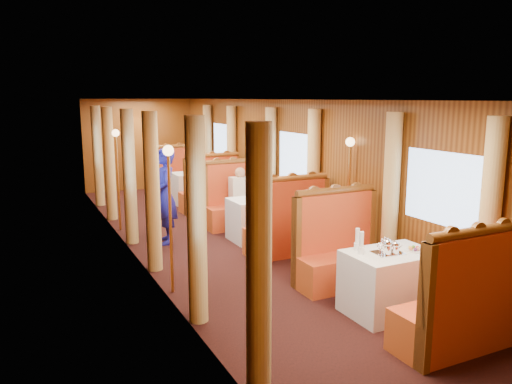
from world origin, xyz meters
TOP-DOWN VIEW (x-y plane):
  - floor at (0.00, 0.00)m, footprint 3.00×12.00m
  - ceiling at (0.00, 0.00)m, footprint 3.00×12.00m
  - wall_far at (0.00, 6.00)m, footprint 3.00×0.01m
  - wall_left at (-1.50, 0.00)m, footprint 0.01×12.00m
  - wall_right at (1.50, 0.00)m, footprint 0.01×12.00m
  - doorway_far at (0.00, 5.97)m, footprint 0.80×0.04m
  - table_near at (0.75, -3.50)m, footprint 1.05×0.72m
  - banquette_near_fwd at (0.75, -4.51)m, footprint 1.30×0.55m
  - banquette_near_aft at (0.75, -2.49)m, footprint 1.30×0.55m
  - table_mid at (0.75, 0.00)m, footprint 1.05×0.72m
  - banquette_mid_fwd at (0.75, -1.01)m, footprint 1.30×0.55m
  - banquette_mid_aft at (0.75, 1.01)m, footprint 1.30×0.55m
  - table_far at (0.75, 3.50)m, footprint 1.05×0.72m
  - banquette_far_fwd at (0.75, 2.49)m, footprint 1.30×0.55m
  - banquette_far_aft at (0.75, 4.51)m, footprint 1.30×0.55m
  - tea_tray at (0.67, -3.52)m, footprint 0.36×0.28m
  - teapot_left at (0.61, -3.57)m, footprint 0.22×0.20m
  - teapot_right at (0.71, -3.60)m, footprint 0.15×0.12m
  - teapot_back at (0.67, -3.46)m, footprint 0.19×0.16m
  - fruit_plate at (1.01, -3.59)m, footprint 0.20×0.20m
  - cup_inboard at (0.39, -3.39)m, footprint 0.08×0.08m
  - cup_outboard at (0.44, -3.25)m, footprint 0.08×0.08m
  - rose_vase_mid at (0.71, 0.02)m, footprint 0.06×0.06m
  - rose_vase_far at (0.71, 3.54)m, footprint 0.06×0.06m
  - window_left_near at (-1.49, -3.50)m, footprint 0.01×1.20m
  - curtain_left_near_a at (-1.38, -4.28)m, footprint 0.22×0.22m
  - curtain_left_near_b at (-1.38, -2.72)m, footprint 0.22×0.22m
  - window_right_near at (1.49, -3.50)m, footprint 0.01×1.20m
  - curtain_right_near_a at (1.38, -4.28)m, footprint 0.22×0.22m
  - curtain_right_near_b at (1.38, -2.72)m, footprint 0.22×0.22m
  - window_left_mid at (-1.49, 0.00)m, footprint 0.01×1.20m
  - curtain_left_mid_a at (-1.38, -0.78)m, footprint 0.22×0.22m
  - curtain_left_mid_b at (-1.38, 0.78)m, footprint 0.22×0.22m
  - window_right_mid at (1.49, 0.00)m, footprint 0.01×1.20m
  - curtain_right_mid_a at (1.38, -0.78)m, footprint 0.22×0.22m
  - curtain_right_mid_b at (1.38, 0.78)m, footprint 0.22×0.22m
  - window_left_far at (-1.49, 3.50)m, footprint 0.01×1.20m
  - curtain_left_far_a at (-1.38, 2.72)m, footprint 0.22×0.22m
  - curtain_left_far_b at (-1.38, 4.28)m, footprint 0.22×0.22m
  - window_right_far at (1.49, 3.50)m, footprint 0.01×1.20m
  - curtain_right_far_a at (1.38, 2.72)m, footprint 0.22×0.22m
  - curtain_right_far_b at (1.38, 4.28)m, footprint 0.22×0.22m
  - sconce_left_fore at (-1.40, -1.75)m, footprint 0.14×0.14m
  - sconce_right_fore at (1.40, -1.75)m, footprint 0.14×0.14m
  - sconce_left_aft at (-1.40, 1.75)m, footprint 0.14×0.14m
  - sconce_right_aft at (1.40, 1.75)m, footprint 0.14×0.14m
  - steward at (-0.83, 0.51)m, footprint 0.51×0.68m
  - passenger at (0.75, 0.81)m, footprint 0.40×0.44m

SIDE VIEW (x-z plane):
  - floor at x=0.00m, z-range -0.01..0.01m
  - table_near at x=0.75m, z-range 0.00..0.75m
  - table_mid at x=0.75m, z-range 0.00..0.75m
  - table_far at x=0.75m, z-range 0.00..0.75m
  - banquette_near_fwd at x=0.75m, z-range -0.25..1.09m
  - banquette_near_aft at x=0.75m, z-range -0.25..1.09m
  - banquette_mid_fwd at x=0.75m, z-range -0.25..1.09m
  - banquette_mid_aft at x=0.75m, z-range -0.25..1.09m
  - banquette_far_fwd at x=0.75m, z-range -0.25..1.09m
  - banquette_far_aft at x=0.75m, z-range -0.25..1.09m
  - passenger at x=0.75m, z-range 0.36..1.12m
  - tea_tray at x=0.67m, z-range 0.75..0.76m
  - fruit_plate at x=1.01m, z-range 0.74..0.80m
  - teapot_right at x=0.71m, z-range 0.75..0.87m
  - teapot_back at x=0.67m, z-range 0.75..0.88m
  - teapot_left at x=0.61m, z-range 0.75..0.90m
  - steward at x=-0.83m, z-range 0.00..1.69m
  - cup_inboard at x=0.39m, z-range 0.72..0.99m
  - cup_outboard at x=0.44m, z-range 0.72..0.99m
  - rose_vase_mid at x=0.71m, z-range 0.75..1.11m
  - rose_vase_far at x=0.71m, z-range 0.75..1.11m
  - doorway_far at x=0.00m, z-range 0.00..2.00m
  - curtain_left_near_a at x=-1.38m, z-range 0.00..2.35m
  - curtain_left_near_b at x=-1.38m, z-range 0.00..2.35m
  - curtain_right_near_a at x=1.38m, z-range 0.00..2.35m
  - curtain_right_near_b at x=1.38m, z-range 0.00..2.35m
  - curtain_left_mid_a at x=-1.38m, z-range 0.00..2.35m
  - curtain_left_mid_b at x=-1.38m, z-range 0.00..2.35m
  - curtain_right_mid_a at x=1.38m, z-range 0.00..2.35m
  - curtain_right_mid_b at x=1.38m, z-range 0.00..2.35m
  - curtain_left_far_a at x=-1.38m, z-range 0.00..2.35m
  - curtain_left_far_b at x=-1.38m, z-range 0.00..2.35m
  - curtain_right_far_a at x=1.38m, z-range 0.00..2.35m
  - curtain_right_far_b at x=1.38m, z-range 0.00..2.35m
  - wall_far at x=0.00m, z-range 0.00..2.50m
  - wall_left at x=-1.50m, z-range 0.00..2.50m
  - wall_right at x=1.50m, z-range 0.00..2.50m
  - sconce_left_fore at x=-1.40m, z-range 0.41..2.36m
  - sconce_right_fore at x=1.40m, z-range 0.41..2.36m
  - sconce_left_aft at x=-1.40m, z-range 0.41..2.36m
  - sconce_right_aft at x=1.40m, z-range 0.41..2.36m
  - window_left_near at x=-1.49m, z-range 1.00..1.90m
  - window_right_near at x=1.49m, z-range 1.00..1.90m
  - window_left_mid at x=-1.49m, z-range 1.00..1.90m
  - window_right_mid at x=1.49m, z-range 1.00..1.90m
  - window_left_far at x=-1.49m, z-range 1.00..1.90m
  - window_right_far at x=1.49m, z-range 1.00..1.90m
  - ceiling at x=0.00m, z-range 2.49..2.51m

